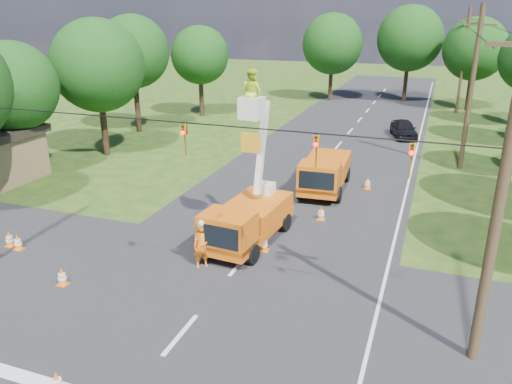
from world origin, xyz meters
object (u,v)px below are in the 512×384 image
at_px(second_truck, 325,172).
at_px(pole_right_mid, 471,88).
at_px(traffic_cone_4, 62,277).
at_px(traffic_cone_3, 321,213).
at_px(pole_right_near, 501,194).
at_px(tree_far_c, 475,49).
at_px(tree_far_a, 332,44).
at_px(traffic_cone_7, 368,183).
at_px(tree_left_f, 200,55).
at_px(traffic_cone_2, 264,243).
at_px(tree_far_b, 410,38).
at_px(traffic_cone_6, 9,239).
at_px(pole_right_far, 463,60).
at_px(distant_car, 404,129).
at_px(tree_left_c, 12,87).
at_px(ground_worker, 202,246).
at_px(traffic_cone_5, 18,242).
at_px(bucket_truck, 248,208).
at_px(tree_left_e, 133,52).
at_px(traffic_cone_0, 57,383).
at_px(tree_left_d, 98,66).

bearing_deg(second_truck, pole_right_mid, 41.95).
bearing_deg(traffic_cone_4, traffic_cone_3, 50.93).
relative_size(pole_right_near, tree_far_c, 1.09).
relative_size(pole_right_near, tree_far_a, 1.05).
distance_m(traffic_cone_7, tree_left_f, 24.96).
distance_m(traffic_cone_2, traffic_cone_4, 7.97).
distance_m(traffic_cone_7, pole_right_near, 15.48).
distance_m(traffic_cone_7, tree_far_b, 31.82).
bearing_deg(traffic_cone_2, traffic_cone_7, 72.64).
xyz_separation_m(traffic_cone_6, pole_right_far, (18.38, 38.92, 4.75)).
distance_m(traffic_cone_4, traffic_cone_6, 4.71).
height_order(distant_car, tree_left_c, tree_left_c).
bearing_deg(ground_worker, tree_far_a, 56.67).
bearing_deg(traffic_cone_4, tree_far_b, 79.43).
bearing_deg(traffic_cone_3, pole_right_near, -52.73).
bearing_deg(traffic_cone_2, traffic_cone_5, -160.57).
relative_size(traffic_cone_5, tree_far_a, 0.07).
distance_m(traffic_cone_4, tree_far_b, 47.00).
bearing_deg(traffic_cone_4, ground_worker, 35.72).
relative_size(traffic_cone_4, traffic_cone_5, 1.00).
bearing_deg(traffic_cone_6, bucket_truck, 21.84).
height_order(bucket_truck, tree_left_c, tree_left_c).
height_order(tree_left_e, tree_left_f, tree_left_e).
relative_size(bucket_truck, traffic_cone_3, 10.47).
height_order(second_truck, tree_left_e, tree_left_e).
height_order(pole_right_far, tree_far_b, tree_far_b).
relative_size(traffic_cone_4, traffic_cone_7, 1.00).
bearing_deg(ground_worker, traffic_cone_4, 177.23).
xyz_separation_m(distant_car, pole_right_far, (4.15, 12.62, 4.40)).
relative_size(ground_worker, traffic_cone_7, 2.60).
distance_m(bucket_truck, tree_far_b, 40.58).
distance_m(traffic_cone_6, pole_right_mid, 26.80).
height_order(traffic_cone_0, traffic_cone_5, same).
bearing_deg(ground_worker, traffic_cone_7, 29.05).
bearing_deg(pole_right_far, tree_far_b, 137.73).
distance_m(traffic_cone_2, tree_far_b, 41.17).
distance_m(bucket_truck, traffic_cone_4, 7.76).
height_order(distant_car, tree_left_d, tree_left_d).
height_order(tree_left_c, tree_far_c, tree_far_c).
height_order(pole_right_near, tree_far_b, tree_far_b).
xyz_separation_m(traffic_cone_6, tree_left_e, (-6.92, 20.92, 6.13)).
distance_m(distant_car, traffic_cone_2, 23.29).
height_order(second_truck, traffic_cone_4, second_truck).
height_order(pole_right_mid, tree_left_f, pole_right_mid).
distance_m(ground_worker, traffic_cone_0, 7.68).
xyz_separation_m(traffic_cone_5, tree_left_e, (-7.50, 21.04, 6.13)).
xyz_separation_m(ground_worker, traffic_cone_5, (-7.98, -1.32, -0.57)).
height_order(traffic_cone_2, traffic_cone_4, same).
relative_size(pole_right_far, tree_left_d, 1.08).
relative_size(traffic_cone_5, pole_right_mid, 0.07).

